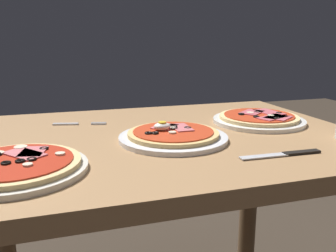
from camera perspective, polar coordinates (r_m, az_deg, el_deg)
name	(u,v)px	position (r m, az deg, el deg)	size (l,w,h in m)	color
dining_table	(163,178)	(1.02, -0.86, -8.19)	(1.06, 0.78, 0.73)	#9E754C
pizza_foreground	(173,136)	(0.92, 0.78, -1.52)	(0.28, 0.28, 0.05)	white
pizza_across_left	(259,119)	(1.14, 14.09, 1.10)	(0.28, 0.28, 0.03)	white
pizza_across_right	(16,166)	(0.76, -22.73, -5.87)	(0.27, 0.27, 0.03)	silver
fork	(75,124)	(1.12, -14.33, 0.33)	(0.16, 0.05, 0.00)	silver
knife	(286,154)	(0.85, 18.08, -4.19)	(0.20, 0.02, 0.01)	silver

